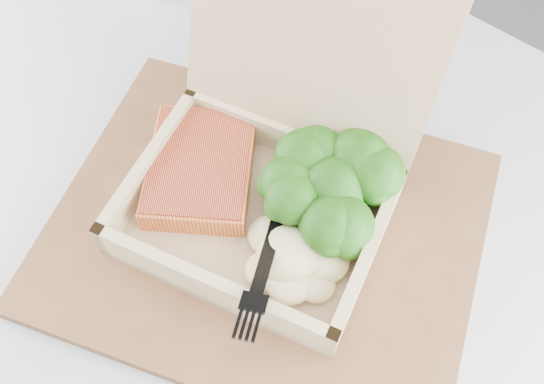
% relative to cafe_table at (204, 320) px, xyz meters
% --- Properties ---
extents(floor, '(4.00, 4.00, 0.00)m').
position_rel_cafe_table_xyz_m(floor, '(-0.26, 0.01, -0.56)').
color(floor, gray).
rests_on(floor, ground).
extents(cafe_table, '(1.10, 1.10, 0.75)m').
position_rel_cafe_table_xyz_m(cafe_table, '(0.00, 0.00, 0.00)').
color(cafe_table, black).
rests_on(cafe_table, floor).
extents(serving_tray, '(0.37, 0.30, 0.02)m').
position_rel_cafe_table_xyz_m(serving_tray, '(0.07, 0.04, 0.20)').
color(serving_tray, brown).
rests_on(serving_tray, cafe_table).
extents(takeout_container, '(0.24, 0.24, 0.20)m').
position_rel_cafe_table_xyz_m(takeout_container, '(0.06, 0.08, 0.26)').
color(takeout_container, tan).
rests_on(takeout_container, serving_tray).
extents(salmon_fillet, '(0.12, 0.14, 0.02)m').
position_rel_cafe_table_xyz_m(salmon_fillet, '(-0.01, 0.07, 0.23)').
color(salmon_fillet, orange).
rests_on(salmon_fillet, takeout_container).
extents(broccoli_pile, '(0.13, 0.13, 0.05)m').
position_rel_cafe_table_xyz_m(broccoli_pile, '(0.11, 0.07, 0.24)').
color(broccoli_pile, '#266C18').
rests_on(broccoli_pile, takeout_container).
extents(mashed_potatoes, '(0.09, 0.08, 0.03)m').
position_rel_cafe_table_xyz_m(mashed_potatoes, '(0.10, 0.01, 0.23)').
color(mashed_potatoes, beige).
rests_on(mashed_potatoes, takeout_container).
extents(plastic_fork, '(0.03, 0.15, 0.03)m').
position_rel_cafe_table_xyz_m(plastic_fork, '(0.08, 0.03, 0.25)').
color(plastic_fork, black).
rests_on(plastic_fork, mashed_potatoes).
extents(receipt, '(0.09, 0.14, 0.00)m').
position_rel_cafe_table_xyz_m(receipt, '(0.11, 0.23, 0.19)').
color(receipt, white).
rests_on(receipt, cafe_table).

